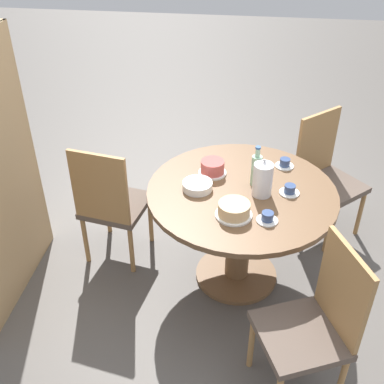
{
  "coord_description": "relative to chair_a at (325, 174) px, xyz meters",
  "views": [
    {
      "loc": [
        -2.51,
        -0.01,
        2.45
      ],
      "look_at": [
        0.0,
        0.32,
        0.7
      ],
      "focal_mm": 45.0,
      "sensor_mm": 36.0,
      "label": 1
    }
  ],
  "objects": [
    {
      "name": "cake_main",
      "position": [
        -0.93,
        0.65,
        0.29
      ],
      "size": [
        0.22,
        0.22,
        0.09
      ],
      "color": "white",
      "rests_on": "dining_table"
    },
    {
      "name": "chair_b",
      "position": [
        -0.57,
        1.51,
        0.0
      ],
      "size": [
        0.49,
        0.49,
        0.95
      ],
      "rotation": [
        0.0,
        0.0,
        7.67
      ],
      "color": "#A87A47",
      "rests_on": "ground_plane"
    },
    {
      "name": "coffee_pot",
      "position": [
        -0.69,
        0.5,
        0.36
      ],
      "size": [
        0.12,
        0.12,
        0.25
      ],
      "color": "silver",
      "rests_on": "dining_table"
    },
    {
      "name": "cake_second",
      "position": [
        -0.49,
        0.82,
        0.29
      ],
      "size": [
        0.19,
        0.19,
        0.09
      ],
      "color": "white",
      "rests_on": "dining_table"
    },
    {
      "name": "chair_a",
      "position": [
        0.0,
        0.0,
        0.0
      ],
      "size": [
        0.59,
        0.59,
        0.95
      ],
      "rotation": [
        0.0,
        0.0,
        5.45
      ],
      "color": "#A87A47",
      "rests_on": "ground_plane"
    },
    {
      "name": "cup_b",
      "position": [
        -0.95,
        0.46,
        0.27
      ],
      "size": [
        0.13,
        0.13,
        0.06
      ],
      "color": "silver",
      "rests_on": "dining_table"
    },
    {
      "name": "water_bottle",
      "position": [
        -0.58,
        0.54,
        0.36
      ],
      "size": [
        0.07,
        0.07,
        0.27
      ],
      "color": "#99C6A3",
      "rests_on": "dining_table"
    },
    {
      "name": "chair_c",
      "position": [
        -1.46,
        0.2,
        0.0
      ],
      "size": [
        0.55,
        0.55,
        0.95
      ],
      "rotation": [
        0.0,
        0.0,
        9.83
      ],
      "color": "#A87A47",
      "rests_on": "ground_plane"
    },
    {
      "name": "dining_table",
      "position": [
        -0.66,
        0.62,
        0.06
      ],
      "size": [
        1.2,
        1.2,
        0.74
      ],
      "color": "brown",
      "rests_on": "ground_plane"
    },
    {
      "name": "cup_a",
      "position": [
        -0.65,
        0.32,
        0.27
      ],
      "size": [
        0.13,
        0.13,
        0.06
      ],
      "color": "silver",
      "rests_on": "dining_table"
    },
    {
      "name": "cup_c",
      "position": [
        -0.33,
        0.34,
        0.27
      ],
      "size": [
        0.13,
        0.13,
        0.06
      ],
      "color": "silver",
      "rests_on": "dining_table"
    },
    {
      "name": "ground_plane",
      "position": [
        -0.66,
        0.62,
        -0.49
      ],
      "size": [
        14.0,
        14.0,
        0.0
      ],
      "primitive_type": "plane",
      "color": "#56514C"
    },
    {
      "name": "plate_stack",
      "position": [
        -0.68,
        0.9,
        0.27
      ],
      "size": [
        0.19,
        0.19,
        0.05
      ],
      "color": "white",
      "rests_on": "dining_table"
    }
  ]
}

